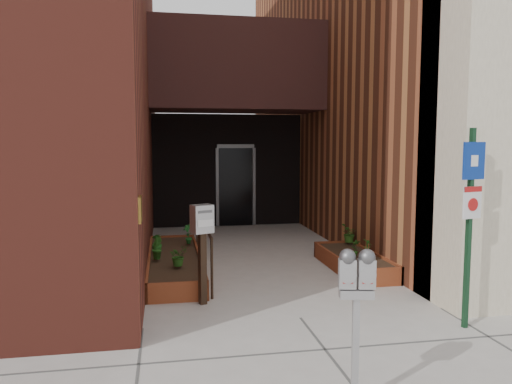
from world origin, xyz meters
TOP-DOWN VIEW (x-y plane):
  - ground at (0.00, 0.00)m, footprint 80.00×80.00m
  - architecture at (-0.18, 6.89)m, footprint 20.00×14.60m
  - planter_left at (-1.55, 2.70)m, footprint 0.90×3.60m
  - planter_right at (1.60, 2.20)m, footprint 0.80×2.20m
  - handrail at (-1.05, 2.65)m, footprint 0.04×3.34m
  - parking_meter at (-0.12, -2.15)m, footprint 0.32×0.18m
  - sign_post at (1.90, -0.69)m, footprint 0.33×0.11m
  - payment_dropbox at (-1.20, 0.80)m, footprint 0.34×0.29m
  - shrub_left_a at (-1.50, 1.85)m, footprint 0.42×0.42m
  - shrub_left_b at (-1.85, 2.39)m, footprint 0.24×0.24m
  - shrub_left_c at (-1.85, 2.93)m, footprint 0.24×0.24m
  - shrub_left_d at (-1.26, 3.56)m, footprint 0.30×0.30m
  - shrub_right_a at (1.67, 1.78)m, footprint 0.23×0.23m
  - shrub_right_b at (1.54, 1.99)m, footprint 0.18×0.18m
  - shrub_right_c at (1.85, 3.09)m, footprint 0.45×0.45m

SIDE VIEW (x-z plane):
  - ground at x=0.00m, z-range 0.00..0.00m
  - planter_left at x=-1.55m, z-range -0.02..0.28m
  - planter_right at x=1.60m, z-range -0.02..0.28m
  - shrub_right_b at x=1.54m, z-range 0.30..0.59m
  - shrub_left_c at x=-1.85m, z-range 0.30..0.63m
  - shrub_right_a at x=1.67m, z-range 0.30..0.63m
  - shrub_left_a at x=-1.50m, z-range 0.30..0.63m
  - shrub_right_c at x=1.85m, z-range 0.30..0.66m
  - shrub_left_b at x=-1.85m, z-range 0.30..0.67m
  - shrub_left_d at x=-1.26m, z-range 0.30..0.70m
  - handrail at x=-1.05m, z-range 0.30..1.20m
  - payment_dropbox at x=-1.20m, z-range 0.31..1.72m
  - parking_meter at x=-0.12m, z-range 0.38..1.76m
  - sign_post at x=1.90m, z-range 0.28..2.72m
  - architecture at x=-0.18m, z-range -0.02..9.98m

